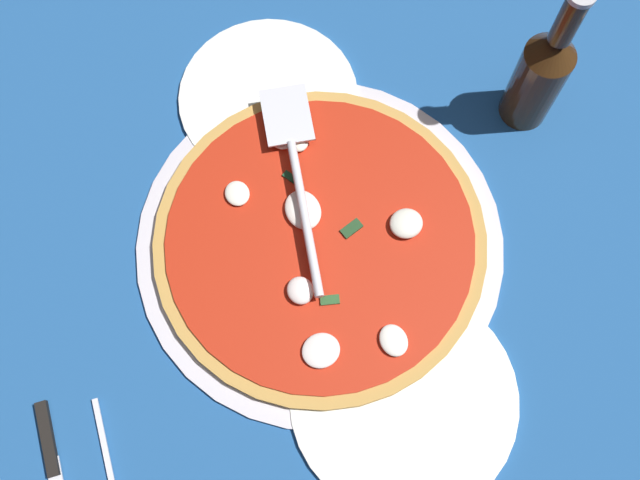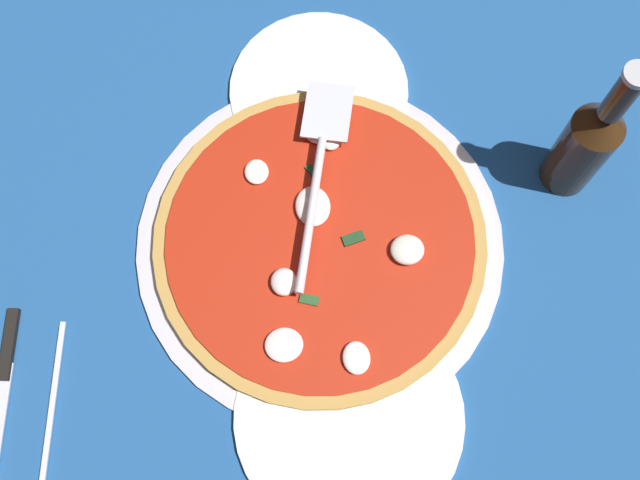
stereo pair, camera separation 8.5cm
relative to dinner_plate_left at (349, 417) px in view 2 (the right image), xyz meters
The scene contains 9 objects.
ground_plane 18.22cm from the dinner_plate_left, ahead, with size 104.39×104.39×0.80cm, color #20518D.
checker_pattern 18.20cm from the dinner_plate_left, ahead, with size 104.39×104.39×0.10cm.
pizza_pan 19.25cm from the dinner_plate_left, ahead, with size 41.05×41.05×0.84cm, color silver.
dinner_plate_left is the anchor object (origin of this frame).
dinner_plate_right 38.53cm from the dinner_plate_left, ahead, with size 21.40×21.40×1.00cm, color white.
pizza 19.29cm from the dinner_plate_left, ahead, with size 37.00×37.00×2.72cm.
pizza_server 26.67cm from the dinner_plate_left, ahead, with size 25.34×9.17×1.00cm.
place_setting_far 33.92cm from the dinner_plate_left, 80.98° to the left, with size 21.80×14.24×1.40cm.
beer_bottle 38.20cm from the dinner_plate_left, 48.29° to the right, with size 5.64×5.64×22.76cm.
Camera 2 is at (-25.67, 5.19, 82.54)cm, focal length 43.25 mm.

